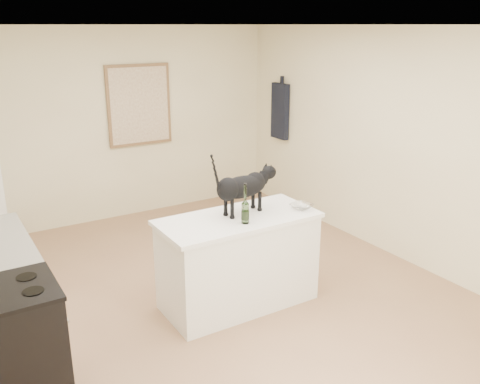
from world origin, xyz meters
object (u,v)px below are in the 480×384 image
Objects in this scene: stove at (17,350)px; black_cat at (242,190)px; glass_bowl at (302,207)px; wine_bottle at (245,206)px.

stove is 2.28m from black_cat.
stove is at bearing -174.51° from glass_bowl.
wine_bottle is (-0.11, -0.23, -0.07)m from black_cat.
black_cat is 2.03× the size of wine_bottle.
black_cat reaches higher than glass_bowl.
glass_bowl is (0.66, 0.03, -0.14)m from wine_bottle.
stove is 1.35× the size of black_cat.
black_cat is 0.26m from wine_bottle.
wine_bottle reaches higher than glass_bowl.
black_cat is at bearing 64.73° from wine_bottle.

